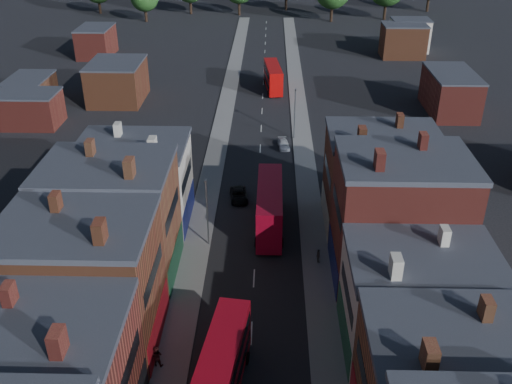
# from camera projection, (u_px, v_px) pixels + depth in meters

# --- Properties ---
(pavement_west) EXTENTS (3.00, 200.00, 0.12)m
(pavement_west) POSITION_uv_depth(u_px,v_px,m) (214.00, 165.00, 80.74)
(pavement_west) COLOR gray
(pavement_west) RESTS_ON ground
(pavement_east) EXTENTS (3.00, 200.00, 0.12)m
(pavement_east) POSITION_uv_depth(u_px,v_px,m) (305.00, 166.00, 80.44)
(pavement_east) COLOR gray
(pavement_east) RESTS_ON ground
(lamp_post_2) EXTENTS (0.25, 0.70, 8.12)m
(lamp_post_2) POSITION_uv_depth(u_px,v_px,m) (207.00, 208.00, 60.93)
(lamp_post_2) COLOR slate
(lamp_post_2) RESTS_ON ground
(lamp_post_3) EXTENTS (0.25, 0.70, 8.12)m
(lamp_post_3) POSITION_uv_depth(u_px,v_px,m) (295.00, 110.00, 87.02)
(lamp_post_3) COLOR slate
(lamp_post_3) RESTS_ON ground
(bus_0) EXTENTS (4.15, 11.78, 4.98)m
(bus_0) POSITION_uv_depth(u_px,v_px,m) (221.00, 371.00, 43.32)
(bus_0) COLOR #B70A1B
(bus_0) RESTS_ON ground
(bus_1) EXTENTS (3.17, 12.30, 5.30)m
(bus_1) POSITION_uv_depth(u_px,v_px,m) (270.00, 206.00, 64.91)
(bus_1) COLOR #B20A24
(bus_1) RESTS_ON ground
(bus_2) EXTENTS (3.73, 11.28, 4.78)m
(bus_2) POSITION_uv_depth(u_px,v_px,m) (273.00, 77.00, 109.04)
(bus_2) COLOR #B90908
(bus_2) RESTS_ON ground
(car_2) EXTENTS (2.62, 4.69, 1.24)m
(car_2) POSITION_uv_depth(u_px,v_px,m) (239.00, 195.00, 71.85)
(car_2) COLOR black
(car_2) RESTS_ON ground
(car_3) EXTENTS (2.00, 3.95, 1.10)m
(car_3) POSITION_uv_depth(u_px,v_px,m) (284.00, 144.00, 85.94)
(car_3) COLOR silver
(car_3) RESTS_ON ground
(ped_1) EXTENTS (1.00, 0.66, 1.92)m
(ped_1) POSITION_uv_depth(u_px,v_px,m) (157.00, 356.00, 46.84)
(ped_1) COLOR #391717
(ped_1) RESTS_ON pavement_west
(ped_3) EXTENTS (0.50, 0.96, 1.59)m
(ped_3) POSITION_uv_depth(u_px,v_px,m) (318.00, 256.00, 59.70)
(ped_3) COLOR #5F5851
(ped_3) RESTS_ON pavement_east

